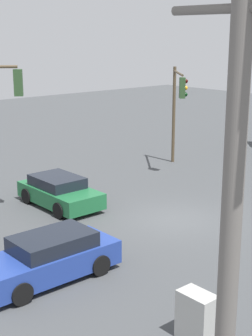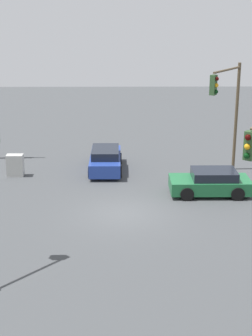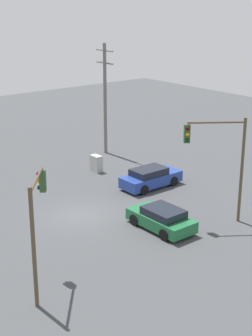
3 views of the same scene
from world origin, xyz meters
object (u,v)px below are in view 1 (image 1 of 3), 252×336
object	(u,v)px
sedan_blue	(48,258)
sedan_green	(59,192)
electrical_cabinet	(197,317)
traffic_signal_main	(178,101)

from	to	relation	value
sedan_blue	sedan_green	world-z (taller)	sedan_blue
electrical_cabinet	sedan_green	bearing A→B (deg)	-16.36
electrical_cabinet	traffic_signal_main	bearing A→B (deg)	-44.52
traffic_signal_main	electrical_cabinet	distance (m)	17.17
traffic_signal_main	electrical_cabinet	world-z (taller)	traffic_signal_main
sedan_green	sedan_blue	bearing A→B (deg)	53.54
sedan_green	traffic_signal_main	world-z (taller)	traffic_signal_main
electrical_cabinet	sedan_blue	bearing A→B (deg)	10.53
sedan_blue	sedan_green	size ratio (longest dim) A/B	1.09
traffic_signal_main	sedan_green	bearing A→B (deg)	-42.63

